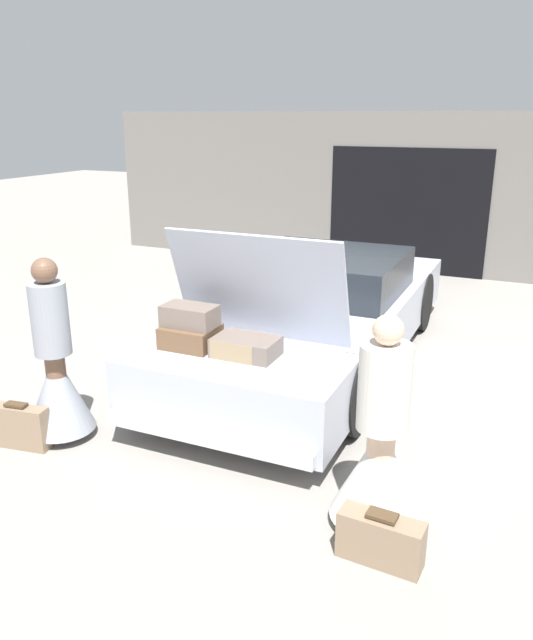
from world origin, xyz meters
name	(u,v)px	position (x,y,z in m)	size (l,w,h in m)	color
ground_plane	(315,359)	(0.00, 0.00, 0.00)	(40.00, 40.00, 0.00)	gray
garage_wall_back	(408,195)	(0.00, 4.78, 1.39)	(12.00, 0.14, 2.80)	slate
car	(316,314)	(0.00, 0.00, 0.56)	(1.99, 5.23, 1.78)	#B2B7C6
person_left	(56,376)	(-1.44, -2.66, 0.58)	(0.59, 0.59, 1.63)	brown
person_right	(380,455)	(1.44, -2.75, 0.54)	(0.67, 0.67, 1.54)	beige
suitcase_beside_left_person	(19,426)	(-1.64, -2.96, 0.19)	(0.55, 0.22, 0.41)	#8C7259
suitcase_beside_right_person	(381,539)	(1.56, -3.13, 0.16)	(0.56, 0.23, 0.36)	#8C7259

